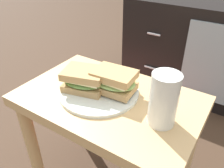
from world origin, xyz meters
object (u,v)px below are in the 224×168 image
object	(u,v)px
plate	(100,91)
sandwich_back	(114,81)
tv_cabinet	(206,49)
beer_glass	(163,101)
sandwich_front	(85,79)

from	to	relation	value
plate	sandwich_back	bearing A→B (deg)	21.68
tv_cabinet	beer_glass	xyz separation A→B (m)	(0.08, -0.97, 0.24)
plate	beer_glass	bearing A→B (deg)	-6.52
plate	beer_glass	xyz separation A→B (m)	(0.22, -0.02, 0.07)
plate	sandwich_back	world-z (taller)	sandwich_back
sandwich_back	beer_glass	xyz separation A→B (m)	(0.17, -0.04, 0.02)
sandwich_back	sandwich_front	bearing A→B (deg)	-158.32
sandwich_back	beer_glass	distance (m)	0.18
plate	sandwich_back	distance (m)	0.06
tv_cabinet	beer_glass	world-z (taller)	beer_glass
sandwich_front	beer_glass	size ratio (longest dim) A/B	1.08
sandwich_front	beer_glass	xyz separation A→B (m)	(0.26, -0.01, 0.03)
plate	sandwich_front	world-z (taller)	sandwich_front
tv_cabinet	sandwich_back	xyz separation A→B (m)	(-0.09, -0.93, 0.22)
plate	sandwich_front	bearing A→B (deg)	-158.32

